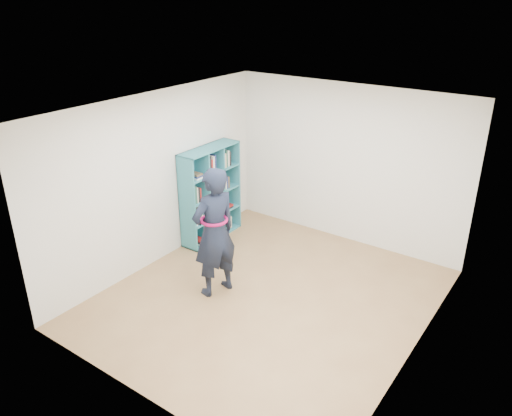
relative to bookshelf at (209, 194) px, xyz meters
The scene contains 9 objects.
floor 2.23m from the bookshelf, 28.30° to the right, with size 4.50×4.50×0.00m, color olive.
ceiling 2.78m from the bookshelf, 28.30° to the right, with size 4.50×4.50×0.00m, color white.
wall_left 1.14m from the bookshelf, 98.98° to the right, with size 0.02×4.50×2.60m, color silver.
wall_right 4.00m from the bookshelf, 14.48° to the right, with size 0.02×4.50×2.60m, color silver.
wall_back 2.29m from the bookshelf, 34.30° to the left, with size 4.00×0.02×2.60m, color silver.
wall_front 3.77m from the bookshelf, 60.39° to the right, with size 4.00×0.02×2.60m, color silver.
bookshelf is the anchor object (origin of this frame).
person 1.72m from the bookshelf, 47.63° to the right, with size 0.60×0.76×1.83m.
smartphone 1.56m from the bookshelf, 47.43° to the right, with size 0.01×0.11×0.13m.
Camera 1 is at (3.19, -4.82, 3.91)m, focal length 35.00 mm.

